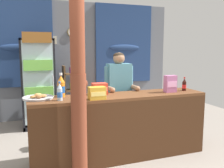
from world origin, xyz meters
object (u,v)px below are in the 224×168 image
object	(u,v)px
timber_post	(78,78)
drink_fridge	(38,76)
soda_bottle_orange_soda	(61,87)
soda_bottle_cola	(184,85)
soda_bottle_water	(60,92)
snack_box_choco_powder	(97,93)
plastic_lawn_chair	(116,100)
pastry_tray	(38,97)
shopkeeper	(119,87)
bottle_shelf_rack	(74,92)
stall_counter	(123,122)
snack_box_crackers	(100,89)
snack_box_wafer	(170,84)

from	to	relation	value
timber_post	drink_fridge	bearing A→B (deg)	98.12
soda_bottle_orange_soda	soda_bottle_cola	xyz separation A→B (m)	(1.91, -0.16, -0.05)
soda_bottle_cola	soda_bottle_water	xyz separation A→B (m)	(-1.96, -0.09, 0.01)
drink_fridge	snack_box_choco_powder	distance (m)	2.22
plastic_lawn_chair	soda_bottle_cola	xyz separation A→B (m)	(0.54, -1.64, 0.54)
plastic_lawn_chair	pastry_tray	size ratio (longest dim) A/B	2.11
shopkeeper	drink_fridge	bearing A→B (deg)	129.48
timber_post	soda_bottle_orange_soda	xyz separation A→B (m)	(-0.12, 0.56, -0.17)
bottle_shelf_rack	plastic_lawn_chair	xyz separation A→B (m)	(0.80, -0.56, -0.15)
bottle_shelf_rack	soda_bottle_orange_soda	xyz separation A→B (m)	(-0.57, -2.04, 0.45)
stall_counter	snack_box_crackers	size ratio (longest dim) A/B	12.09
snack_box_crackers	pastry_tray	xyz separation A→B (m)	(-0.86, -0.02, -0.06)
stall_counter	drink_fridge	bearing A→B (deg)	116.86
timber_post	snack_box_crackers	size ratio (longest dim) A/B	12.33
plastic_lawn_chair	drink_fridge	bearing A→B (deg)	168.90
stall_counter	snack_box_wafer	bearing A→B (deg)	3.79
soda_bottle_orange_soda	plastic_lawn_chair	bearing A→B (deg)	47.16
timber_post	shopkeeper	bearing A→B (deg)	45.63
soda_bottle_water	pastry_tray	xyz separation A→B (m)	(-0.26, 0.20, -0.09)
soda_bottle_orange_soda	soda_bottle_cola	distance (m)	1.92
stall_counter	timber_post	world-z (taller)	timber_post
timber_post	bottle_shelf_rack	size ratio (longest dim) A/B	2.13
shopkeeper	soda_bottle_orange_soda	world-z (taller)	shopkeeper
shopkeeper	soda_bottle_cola	size ratio (longest dim) A/B	7.13
snack_box_crackers	pastry_tray	distance (m)	0.86
plastic_lawn_chair	snack_box_choco_powder	size ratio (longest dim) A/B	3.94
plastic_lawn_chair	bottle_shelf_rack	bearing A→B (deg)	144.99
stall_counter	soda_bottle_cola	bearing A→B (deg)	4.95
shopkeeper	plastic_lawn_chair	bearing A→B (deg)	71.64
timber_post	soda_bottle_cola	distance (m)	1.84
shopkeeper	soda_bottle_water	xyz separation A→B (m)	(-1.04, -0.58, 0.08)
stall_counter	soda_bottle_orange_soda	bearing A→B (deg)	162.92
stall_counter	timber_post	distance (m)	1.03
bottle_shelf_rack	snack_box_choco_powder	size ratio (longest dim) A/B	5.64
stall_counter	shopkeeper	world-z (taller)	shopkeeper
drink_fridge	plastic_lawn_chair	world-z (taller)	drink_fridge
soda_bottle_orange_soda	shopkeeper	bearing A→B (deg)	18.45
soda_bottle_orange_soda	snack_box_crackers	world-z (taller)	soda_bottle_orange_soda
stall_counter	soda_bottle_cola	world-z (taller)	soda_bottle_cola
plastic_lawn_chair	soda_bottle_cola	distance (m)	1.81
stall_counter	timber_post	xyz separation A→B (m)	(-0.70, -0.30, 0.69)
bottle_shelf_rack	snack_box_wafer	bearing A→B (deg)	-64.84
soda_bottle_water	timber_post	bearing A→B (deg)	-60.41
snack_box_crackers	snack_box_choco_powder	world-z (taller)	snack_box_crackers
snack_box_crackers	pastry_tray	size ratio (longest dim) A/B	0.52
soda_bottle_orange_soda	timber_post	bearing A→B (deg)	-77.54
shopkeeper	soda_bottle_orange_soda	bearing A→B (deg)	-161.55
bottle_shelf_rack	soda_bottle_cola	size ratio (longest dim) A/B	5.69
bottle_shelf_rack	soda_bottle_cola	world-z (taller)	bottle_shelf_rack
stall_counter	soda_bottle_cola	xyz separation A→B (m)	(1.09, 0.09, 0.46)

